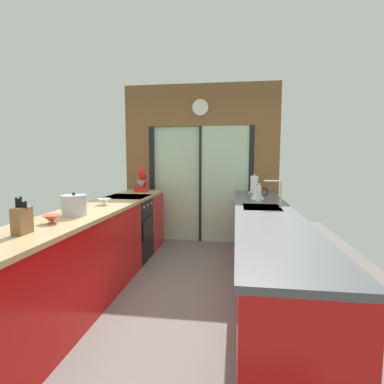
# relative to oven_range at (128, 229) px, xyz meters

# --- Properties ---
(ground_plane) EXTENTS (5.04, 7.60, 0.02)m
(ground_plane) POSITION_rel_oven_range_xyz_m (0.91, -0.65, -0.47)
(ground_plane) COLOR slate
(back_wall_unit) EXTENTS (2.64, 0.12, 2.70)m
(back_wall_unit) POSITION_rel_oven_range_xyz_m (0.91, 1.15, 1.07)
(back_wall_unit) COLOR brown
(back_wall_unit) RESTS_ON ground_plane
(left_counter_run) EXTENTS (0.62, 3.80, 0.92)m
(left_counter_run) POSITION_rel_oven_range_xyz_m (-0.00, -1.12, 0.01)
(left_counter_run) COLOR red
(left_counter_run) RESTS_ON ground_plane
(right_counter_run) EXTENTS (0.62, 3.80, 0.92)m
(right_counter_run) POSITION_rel_oven_range_xyz_m (1.82, -0.95, 0.01)
(right_counter_run) COLOR red
(right_counter_run) RESTS_ON ground_plane
(sink_faucet) EXTENTS (0.19, 0.02, 0.30)m
(sink_faucet) POSITION_rel_oven_range_xyz_m (1.97, -0.70, 0.66)
(sink_faucet) COLOR #B7BABC
(sink_faucet) RESTS_ON right_counter_run
(oven_range) EXTENTS (0.60, 0.60, 0.92)m
(oven_range) POSITION_rel_oven_range_xyz_m (0.00, 0.00, 0.00)
(oven_range) COLOR black
(oven_range) RESTS_ON ground_plane
(mixing_bowl_mid) EXTENTS (0.16, 0.16, 0.07)m
(mixing_bowl_mid) POSITION_rel_oven_range_xyz_m (0.02, -1.82, 0.50)
(mixing_bowl_mid) COLOR #BC4C38
(mixing_bowl_mid) RESTS_ON left_counter_run
(mixing_bowl_far) EXTENTS (0.15, 0.15, 0.07)m
(mixing_bowl_far) POSITION_rel_oven_range_xyz_m (0.02, -0.80, 0.50)
(mixing_bowl_far) COLOR silver
(mixing_bowl_far) RESTS_ON left_counter_run
(knife_block) EXTENTS (0.09, 0.14, 0.27)m
(knife_block) POSITION_rel_oven_range_xyz_m (0.02, -2.17, 0.56)
(knife_block) COLOR brown
(knife_block) RESTS_ON left_counter_run
(stand_mixer) EXTENTS (0.17, 0.27, 0.42)m
(stand_mixer) POSITION_rel_oven_range_xyz_m (0.02, 0.63, 0.63)
(stand_mixer) COLOR red
(stand_mixer) RESTS_ON left_counter_run
(stock_pot) EXTENTS (0.23, 0.23, 0.22)m
(stock_pot) POSITION_rel_oven_range_xyz_m (0.02, -1.46, 0.56)
(stock_pot) COLOR #B7BABC
(stock_pot) RESTS_ON left_counter_run
(kettle) EXTENTS (0.26, 0.18, 0.20)m
(kettle) POSITION_rel_oven_range_xyz_m (1.80, -0.02, 0.55)
(kettle) COLOR #B7BABC
(kettle) RESTS_ON right_counter_run
(soap_bottle) EXTENTS (0.06, 0.06, 0.24)m
(soap_bottle) POSITION_rel_oven_range_xyz_m (1.80, -0.23, 0.57)
(soap_bottle) COLOR silver
(soap_bottle) RESTS_ON right_counter_run
(paper_towel_roll) EXTENTS (0.14, 0.14, 0.29)m
(paper_towel_roll) POSITION_rel_oven_range_xyz_m (1.80, 0.70, 0.60)
(paper_towel_roll) COLOR #B7BABC
(paper_towel_roll) RESTS_ON right_counter_run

